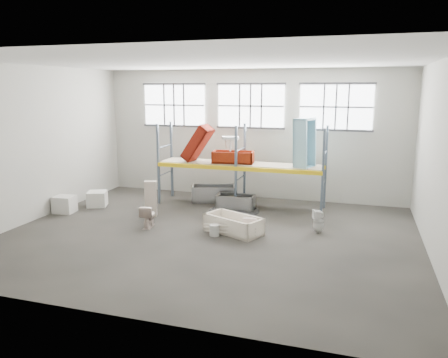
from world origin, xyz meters
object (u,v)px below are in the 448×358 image
at_px(toilet_beige, 148,216).
at_px(rust_tub_flat, 233,157).
at_px(bathtub_beige, 234,224).
at_px(toilet_white, 318,221).
at_px(steel_tub_left, 214,193).
at_px(carton_near, 64,204).
at_px(cistern_tall, 151,199).
at_px(steel_tub_right, 236,202).
at_px(bucket, 214,230).
at_px(blue_tub_upright, 305,144).

bearing_deg(toilet_beige, rust_tub_flat, -128.24).
relative_size(bathtub_beige, toilet_white, 2.46).
relative_size(bathtub_beige, rust_tub_flat, 1.18).
bearing_deg(rust_tub_flat, toilet_beige, -118.62).
relative_size(steel_tub_left, carton_near, 2.42).
bearing_deg(steel_tub_left, carton_near, -145.77).
relative_size(bathtub_beige, toilet_beige, 2.45).
distance_m(cistern_tall, toilet_white, 5.61).
distance_m(toilet_beige, toilet_white, 5.24).
height_order(toilet_beige, steel_tub_left, toilet_beige).
xyz_separation_m(cistern_tall, steel_tub_right, (2.48, 1.76, -0.35)).
height_order(toilet_beige, toilet_white, toilet_beige).
xyz_separation_m(steel_tub_left, carton_near, (-4.48, -3.05, -0.01)).
height_order(cistern_tall, rust_tub_flat, rust_tub_flat).
bearing_deg(bucket, rust_tub_flat, 97.27).
distance_m(toilet_white, rust_tub_flat, 4.29).
xyz_separation_m(rust_tub_flat, carton_near, (-5.36, -2.68, -1.53)).
xyz_separation_m(toilet_white, blue_tub_upright, (-0.78, 2.29, 2.04)).
bearing_deg(steel_tub_right, bucket, -85.73).
xyz_separation_m(rust_tub_flat, blue_tub_upright, (2.56, 0.02, 0.58)).
distance_m(cistern_tall, steel_tub_left, 2.90).
relative_size(bathtub_beige, carton_near, 2.56).
distance_m(rust_tub_flat, blue_tub_upright, 2.62).
xyz_separation_m(toilet_beige, bucket, (2.24, -0.17, -0.19)).
bearing_deg(steel_tub_left, bathtub_beige, -62.33).
height_order(cistern_tall, bucket, cistern_tall).
bearing_deg(rust_tub_flat, cistern_tall, -136.43).
xyz_separation_m(toilet_beige, carton_near, (-3.56, 0.61, -0.07)).
bearing_deg(steel_tub_right, cistern_tall, -144.57).
height_order(rust_tub_flat, bucket, rust_tub_flat).
height_order(toilet_beige, carton_near, toilet_beige).
height_order(toilet_beige, bucket, toilet_beige).
bearing_deg(cistern_tall, bucket, -44.90).
relative_size(steel_tub_right, bucket, 4.07).
height_order(bathtub_beige, blue_tub_upright, blue_tub_upright).
bearing_deg(steel_tub_left, rust_tub_flat, -23.06).
bearing_deg(bathtub_beige, blue_tub_upright, 85.14).
bearing_deg(steel_tub_left, blue_tub_upright, -5.81).
bearing_deg(carton_near, blue_tub_upright, 18.84).
bearing_deg(bathtub_beige, carton_near, -159.04).
relative_size(toilet_white, blue_tub_upright, 0.41).
xyz_separation_m(bathtub_beige, blue_tub_upright, (1.66, 3.03, 2.14)).
bearing_deg(toilet_white, rust_tub_flat, -148.48).
distance_m(rust_tub_flat, carton_near, 6.18).
height_order(bathtub_beige, carton_near, carton_near).
bearing_deg(cistern_tall, toilet_beige, -86.69).
distance_m(blue_tub_upright, bucket, 4.65).
bearing_deg(toilet_white, toilet_beige, -102.98).
bearing_deg(rust_tub_flat, steel_tub_left, 156.94).
height_order(steel_tub_right, blue_tub_upright, blue_tub_upright).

